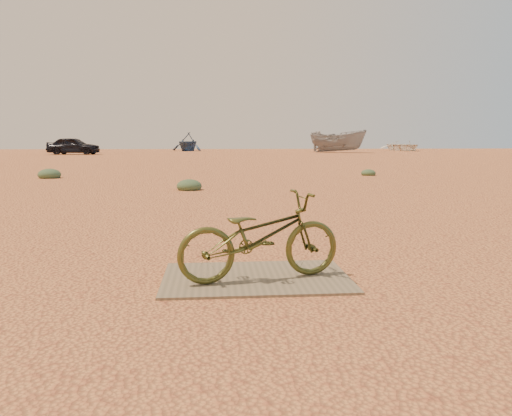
{
  "coord_description": "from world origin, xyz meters",
  "views": [
    {
      "loc": [
        0.13,
        -4.53,
        1.25
      ],
      "look_at": [
        0.5,
        -0.18,
        0.64
      ],
      "focal_mm": 35.0,
      "sensor_mm": 36.0,
      "label": 1
    }
  ],
  "objects": [
    {
      "name": "ground",
      "position": [
        0.0,
        0.0,
        0.0
      ],
      "size": [
        120.0,
        120.0,
        0.0
      ],
      "primitive_type": "plane",
      "color": "#D08249",
      "rests_on": "ground"
    },
    {
      "name": "kale_b",
      "position": [
        5.48,
        12.35,
        0.0
      ],
      "size": [
        0.5,
        0.5,
        0.28
      ],
      "primitive_type": "ellipsoid",
      "color": "#4A5E40",
      "rests_on": "ground"
    },
    {
      "name": "kale_a",
      "position": [
        -0.48,
        7.86,
        0.0
      ],
      "size": [
        0.62,
        0.62,
        0.34
      ],
      "primitive_type": "ellipsoid",
      "color": "#4A5E40",
      "rests_on": "ground"
    },
    {
      "name": "boat_far_left",
      "position": [
        -2.54,
        48.87,
        0.99
      ],
      "size": [
        4.54,
        4.8,
        1.99
      ],
      "primitive_type": "imported",
      "rotation": [
        0.0,
        0.0,
        -0.43
      ],
      "color": "#324A6F",
      "rests_on": "ground"
    },
    {
      "name": "boat_far_right",
      "position": [
        20.75,
        48.42,
        0.55
      ],
      "size": [
        4.36,
        5.7,
        1.1
      ],
      "primitive_type": "imported",
      "rotation": [
        0.0,
        0.0,
        0.11
      ],
      "color": "silver",
      "rests_on": "ground"
    },
    {
      "name": "boat_mid_right",
      "position": [
        11.77,
        41.75,
        1.05
      ],
      "size": [
        5.71,
        4.59,
        2.11
      ],
      "primitive_type": "imported",
      "rotation": [
        0.0,
        0.0,
        1.02
      ],
      "color": "gray",
      "rests_on": "ground"
    },
    {
      "name": "bicycle",
      "position": [
        0.53,
        -0.27,
        0.41
      ],
      "size": [
        1.55,
        0.84,
        0.77
      ],
      "primitive_type": "imported",
      "rotation": [
        0.0,
        0.0,
        1.8
      ],
      "color": "#494C1F",
      "rests_on": "plywood_board"
    },
    {
      "name": "car",
      "position": [
        -11.28,
        37.69,
        0.71
      ],
      "size": [
        4.32,
        2.17,
        1.41
      ],
      "primitive_type": "imported",
      "rotation": [
        0.0,
        0.0,
        1.44
      ],
      "color": "black",
      "rests_on": "ground"
    },
    {
      "name": "plywood_board",
      "position": [
        0.5,
        -0.18,
        0.01
      ],
      "size": [
        1.67,
        1.11,
        0.02
      ],
      "primitive_type": "cube",
      "color": "#73634B",
      "rests_on": "ground"
    },
    {
      "name": "kale_c",
      "position": [
        -5.16,
        12.06,
        0.0
      ],
      "size": [
        0.72,
        0.72,
        0.39
      ],
      "primitive_type": "ellipsoid",
      "color": "#4A5E40",
      "rests_on": "ground"
    }
  ]
}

